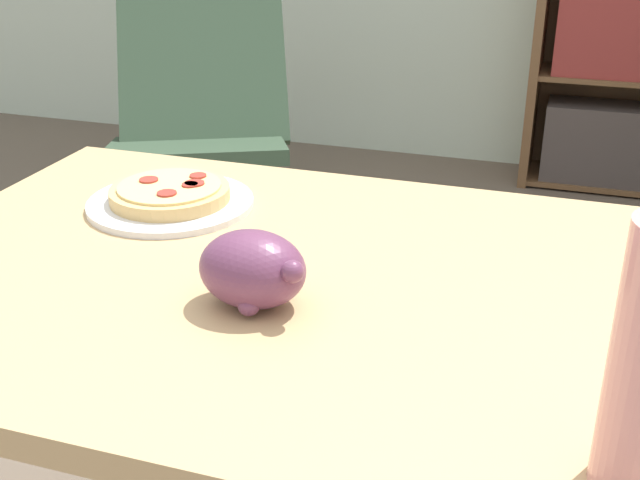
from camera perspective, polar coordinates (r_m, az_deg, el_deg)
dining_table at (r=1.04m, az=1.63°, el=-8.12°), size 1.21×0.75×0.73m
pizza_on_plate at (r=1.23m, az=-10.60°, el=3.00°), size 0.25×0.25×0.04m
grape_bunch at (r=0.92m, az=-4.75°, el=-2.10°), size 0.13×0.10×0.09m
lounge_chair_near at (r=2.84m, az=-8.16°, el=5.67°), size 0.81×0.93×0.88m
bookshelf at (r=3.44m, az=21.52°, el=13.73°), size 0.75×0.31×1.36m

